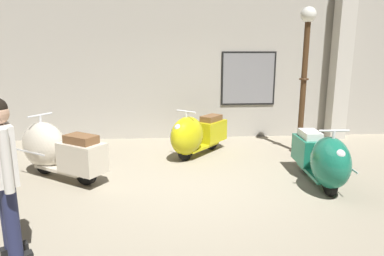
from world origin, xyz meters
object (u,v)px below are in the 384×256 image
(scooter_2, at_px, (323,159))
(visitor_0, at_px, (4,169))
(scooter_0, at_px, (55,150))
(scooter_1, at_px, (195,135))
(lamppost, at_px, (304,73))

(scooter_2, xyz_separation_m, visitor_0, (-3.90, -1.58, 0.50))
(scooter_0, xyz_separation_m, visitor_0, (0.27, -2.31, 0.48))
(scooter_2, height_order, visitor_0, visitor_0)
(scooter_0, distance_m, visitor_0, 2.37)
(scooter_0, height_order, scooter_1, scooter_0)
(lamppost, bearing_deg, scooter_0, -166.58)
(scooter_0, distance_m, lamppost, 4.78)
(lamppost, bearing_deg, scooter_1, -176.69)
(scooter_0, relative_size, visitor_0, 1.01)
(scooter_0, xyz_separation_m, scooter_1, (2.36, 0.95, -0.03))
(scooter_1, bearing_deg, scooter_2, 87.28)
(visitor_0, bearing_deg, scooter_2, -10.77)
(scooter_1, xyz_separation_m, scooter_2, (1.80, -1.68, 0.00))
(scooter_0, height_order, lamppost, lamppost)
(scooter_1, bearing_deg, visitor_0, 7.58)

